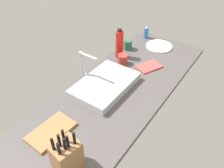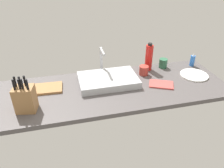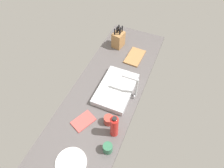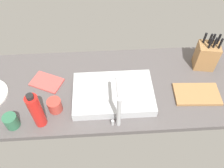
# 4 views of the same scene
# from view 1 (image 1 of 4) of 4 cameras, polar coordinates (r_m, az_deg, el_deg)

# --- Properties ---
(countertop_slab) EXTENTS (1.94, 0.65, 0.04)m
(countertop_slab) POSITION_cam_1_polar(r_m,az_deg,el_deg) (1.65, 0.37, -2.79)
(countertop_slab) COLOR #514C4C
(countertop_slab) RESTS_ON ground
(sink_basin) EXTENTS (0.48, 0.31, 0.06)m
(sink_basin) POSITION_cam_1_polar(r_m,az_deg,el_deg) (1.67, -1.69, -0.19)
(sink_basin) COLOR #B7BABF
(sink_basin) RESTS_ON countertop_slab
(faucet) EXTENTS (0.06, 0.16, 0.24)m
(faucet) POSITION_cam_1_polar(r_m,az_deg,el_deg) (1.68, -6.87, 4.76)
(faucet) COLOR #B7BABF
(faucet) RESTS_ON countertop_slab
(knife_block) EXTENTS (0.15, 0.13, 0.25)m
(knife_block) POSITION_cam_1_polar(r_m,az_deg,el_deg) (1.20, -11.02, -17.02)
(knife_block) COLOR #9E7042
(knife_block) RESTS_ON countertop_slab
(cutting_board) EXTENTS (0.28, 0.18, 0.02)m
(cutting_board) POSITION_cam_1_polar(r_m,az_deg,el_deg) (1.43, -14.68, -11.13)
(cutting_board) COLOR #9E7042
(cutting_board) RESTS_ON countertop_slab
(soap_bottle) EXTENTS (0.04, 0.04, 0.13)m
(soap_bottle) POSITION_cam_1_polar(r_m,az_deg,el_deg) (2.33, 8.35, 12.36)
(soap_bottle) COLOR blue
(soap_bottle) RESTS_ON countertop_slab
(water_bottle) EXTENTS (0.07, 0.07, 0.26)m
(water_bottle) POSITION_cam_1_polar(r_m,az_deg,el_deg) (1.97, 1.82, 9.73)
(water_bottle) COLOR red
(water_bottle) RESTS_ON countertop_slab
(dinner_plate) EXTENTS (0.24, 0.24, 0.01)m
(dinner_plate) POSITION_cam_1_polar(r_m,az_deg,el_deg) (2.22, 11.45, 9.06)
(dinner_plate) COLOR white
(dinner_plate) RESTS_ON countertop_slab
(dish_towel) EXTENTS (0.23, 0.19, 0.01)m
(dish_towel) POSITION_cam_1_polar(r_m,az_deg,el_deg) (1.92, 9.03, 4.25)
(dish_towel) COLOR #CC4C47
(dish_towel) RESTS_ON countertop_slab
(coffee_mug) EXTENTS (0.08, 0.08, 0.09)m
(coffee_mug) POSITION_cam_1_polar(r_m,az_deg,el_deg) (2.13, 3.88, 9.57)
(coffee_mug) COLOR #2D6647
(coffee_mug) RESTS_ON countertop_slab
(ceramic_cup) EXTENTS (0.08, 0.08, 0.08)m
(ceramic_cup) POSITION_cam_1_polar(r_m,az_deg,el_deg) (1.92, 2.62, 6.08)
(ceramic_cup) COLOR #B23D33
(ceramic_cup) RESTS_ON countertop_slab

